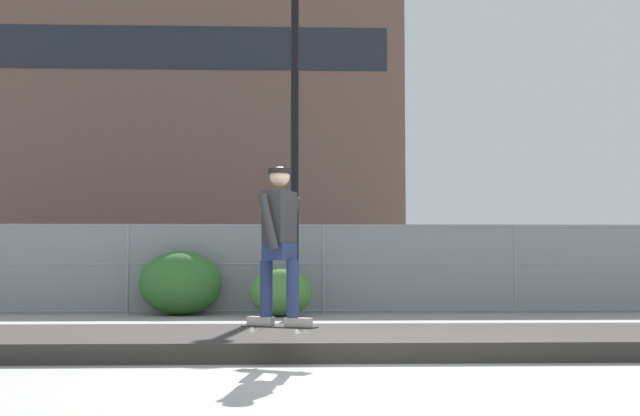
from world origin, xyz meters
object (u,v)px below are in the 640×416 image
(skateboard, at_px, (279,327))
(parked_car_mid, at_px, (355,271))
(skater, at_px, (280,236))
(shrub_left, at_px, (180,283))
(street_lamp, at_px, (295,98))
(parked_car_near, at_px, (99,271))
(shrub_center, at_px, (281,292))

(skateboard, bearing_deg, parked_car_mid, 81.69)
(skater, bearing_deg, shrub_left, 103.77)
(skateboard, distance_m, street_lamp, 8.75)
(parked_car_mid, bearing_deg, parked_car_near, -178.58)
(skateboard, distance_m, parked_car_mid, 12.17)
(skateboard, xyz_separation_m, street_lamp, (0.23, 7.83, 3.90))
(skateboard, relative_size, shrub_center, 0.65)
(parked_car_near, xyz_separation_m, shrub_left, (2.38, -3.50, -0.19))
(skateboard, xyz_separation_m, skater, (-0.00, 0.00, 0.94))
(skater, bearing_deg, street_lamp, 88.32)
(skateboard, height_order, shrub_center, shrub_center)
(skateboard, distance_m, shrub_center, 7.93)
(parked_car_mid, distance_m, shrub_left, 5.29)
(street_lamp, height_order, parked_car_mid, street_lamp)
(skater, relative_size, shrub_left, 0.99)
(street_lamp, relative_size, shrub_center, 5.60)
(street_lamp, bearing_deg, skater, -91.68)
(parked_car_mid, bearing_deg, skateboard, -98.31)
(street_lamp, bearing_deg, shrub_left, 166.51)
(skater, xyz_separation_m, shrub_left, (-2.05, 8.38, -0.70))
(shrub_left, distance_m, shrub_center, 2.08)
(skateboard, height_order, parked_car_near, parked_car_near)
(parked_car_near, bearing_deg, parked_car_mid, 1.42)
(skater, distance_m, street_lamp, 8.38)
(skateboard, bearing_deg, street_lamp, 88.32)
(skateboard, height_order, street_lamp, street_lamp)
(shrub_center, bearing_deg, parked_car_mid, 66.39)
(skater, xyz_separation_m, street_lamp, (0.23, 7.83, 2.96))
(skater, bearing_deg, parked_car_near, 110.46)
(street_lamp, xyz_separation_m, shrub_center, (-0.26, 0.10, -3.82))
(parked_car_mid, relative_size, shrub_left, 2.73)
(shrub_center, bearing_deg, street_lamp, -20.44)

